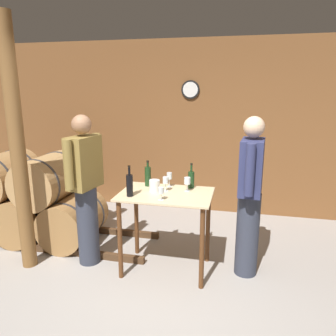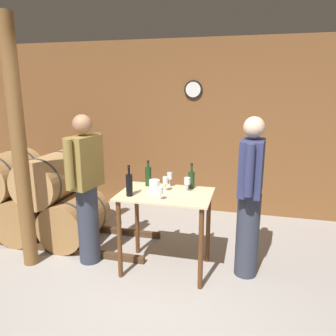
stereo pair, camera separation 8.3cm
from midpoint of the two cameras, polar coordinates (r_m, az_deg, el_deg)
ground_plane at (r=3.20m, az=-4.07°, el=-24.29°), size 14.00×14.00×0.00m
back_wall at (r=5.23m, az=4.46°, el=6.95°), size 8.40×0.08×2.70m
barrel_rack at (r=4.75m, az=-23.62°, el=-5.36°), size 3.39×0.82×1.16m
tasting_table at (r=3.53m, az=-1.04°, el=-7.29°), size 0.98×0.67×0.89m
wooden_post at (r=3.80m, az=-25.31°, el=3.05°), size 0.16×0.16×2.70m
wine_bottle_far_left at (r=3.37m, az=-7.40°, el=-2.88°), size 0.07×0.07×0.32m
wine_bottle_left at (r=3.70m, az=-4.17°, el=-1.36°), size 0.07×0.07×0.29m
wine_bottle_center at (r=3.63m, az=3.40°, el=-1.91°), size 0.07×0.07×0.28m
wine_glass_near_left at (r=3.50m, az=-1.10°, el=-2.23°), size 0.06×0.06×0.16m
wine_glass_near_center at (r=3.66m, az=-0.41°, el=-1.49°), size 0.06×0.06×0.16m
wine_glass_near_right at (r=3.23m, az=-1.95°, el=-4.03°), size 0.06×0.06×0.13m
wine_glass_far_side at (r=3.51m, az=2.70°, el=-2.31°), size 0.07×0.07×0.15m
ice_bucket at (r=3.52m, az=-3.04°, el=-3.10°), size 0.11×0.11×0.13m
person_host at (r=3.48m, az=13.40°, el=-4.48°), size 0.25×0.59×1.70m
person_visitor_with_scarf at (r=3.74m, az=-14.80°, el=-3.32°), size 0.29×0.58×1.70m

